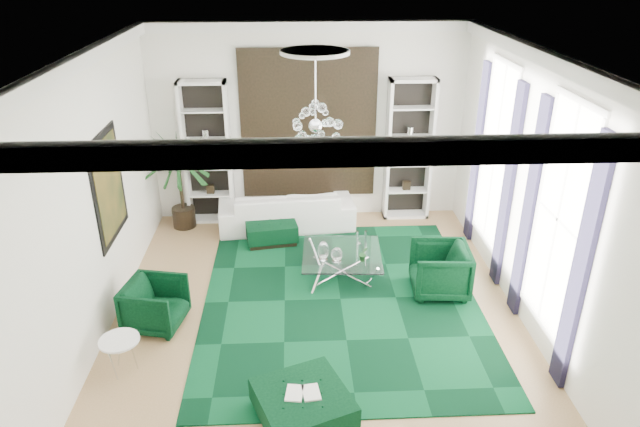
{
  "coord_description": "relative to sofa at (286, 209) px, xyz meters",
  "views": [
    {
      "loc": [
        -0.31,
        -7.16,
        4.98
      ],
      "look_at": [
        0.07,
        0.5,
        1.4
      ],
      "focal_mm": 32.0,
      "sensor_mm": 36.0,
      "label": 1
    }
  ],
  "objects": [
    {
      "name": "floor",
      "position": [
        0.46,
        -2.93,
        -0.39
      ],
      "size": [
        6.0,
        7.0,
        0.02
      ],
      "primitive_type": "cube",
      "color": "tan",
      "rests_on": "ground"
    },
    {
      "name": "ceiling",
      "position": [
        0.46,
        -2.93,
        3.43
      ],
      "size": [
        6.0,
        7.0,
        0.02
      ],
      "primitive_type": "cube",
      "color": "white",
      "rests_on": "ground"
    },
    {
      "name": "wall_back",
      "position": [
        0.46,
        0.58,
        1.52
      ],
      "size": [
        6.0,
        0.02,
        3.8
      ],
      "primitive_type": "cube",
      "color": "white",
      "rests_on": "ground"
    },
    {
      "name": "wall_front",
      "position": [
        0.46,
        -6.44,
        1.52
      ],
      "size": [
        6.0,
        0.02,
        3.8
      ],
      "primitive_type": "cube",
      "color": "white",
      "rests_on": "ground"
    },
    {
      "name": "wall_left",
      "position": [
        -2.55,
        -2.93,
        1.52
      ],
      "size": [
        0.02,
        7.0,
        3.8
      ],
      "primitive_type": "cube",
      "color": "white",
      "rests_on": "ground"
    },
    {
      "name": "wall_right",
      "position": [
        3.47,
        -2.93,
        1.52
      ],
      "size": [
        0.02,
        7.0,
        3.8
      ],
      "primitive_type": "cube",
      "color": "white",
      "rests_on": "ground"
    },
    {
      "name": "crown_molding",
      "position": [
        0.46,
        -2.93,
        3.32
      ],
      "size": [
        6.0,
        7.0,
        0.18
      ],
      "primitive_type": null,
      "color": "white",
      "rests_on": "ceiling"
    },
    {
      "name": "ceiling_medallion",
      "position": [
        0.46,
        -2.63,
        3.39
      ],
      "size": [
        0.9,
        0.9,
        0.05
      ],
      "primitive_type": "cylinder",
      "color": "white",
      "rests_on": "ceiling"
    },
    {
      "name": "tapestry",
      "position": [
        0.46,
        0.53,
        1.52
      ],
      "size": [
        2.5,
        0.06,
        2.8
      ],
      "primitive_type": "cube",
      "color": "black",
      "rests_on": "wall_back"
    },
    {
      "name": "shelving_left",
      "position": [
        -1.49,
        0.38,
        1.02
      ],
      "size": [
        0.9,
        0.38,
        2.8
      ],
      "primitive_type": null,
      "color": "white",
      "rests_on": "floor"
    },
    {
      "name": "shelving_right",
      "position": [
        2.41,
        0.38,
        1.02
      ],
      "size": [
        0.9,
        0.38,
        2.8
      ],
      "primitive_type": null,
      "color": "white",
      "rests_on": "floor"
    },
    {
      "name": "painting",
      "position": [
        -2.51,
        -2.33,
        1.47
      ],
      "size": [
        0.04,
        1.3,
        1.6
      ],
      "primitive_type": "cube",
      "color": "black",
      "rests_on": "wall_left"
    },
    {
      "name": "window_near",
      "position": [
        3.45,
        -3.83,
        1.52
      ],
      "size": [
        0.03,
        1.1,
        2.9
      ],
      "primitive_type": "cube",
      "color": "white",
      "rests_on": "wall_right"
    },
    {
      "name": "curtain_near_a",
      "position": [
        3.42,
        -4.61,
        1.27
      ],
      "size": [
        0.07,
        0.3,
        3.25
      ],
      "primitive_type": "cube",
      "color": "black",
      "rests_on": "floor"
    },
    {
      "name": "curtain_near_b",
      "position": [
        3.42,
        -3.05,
        1.27
      ],
      "size": [
        0.07,
        0.3,
        3.25
      ],
      "primitive_type": "cube",
      "color": "black",
      "rests_on": "floor"
    },
    {
      "name": "window_far",
      "position": [
        3.45,
        -1.43,
        1.52
      ],
      "size": [
        0.03,
        1.1,
        2.9
      ],
      "primitive_type": "cube",
      "color": "white",
      "rests_on": "wall_right"
    },
    {
      "name": "curtain_far_a",
      "position": [
        3.42,
        -2.21,
        1.27
      ],
      "size": [
        0.07,
        0.3,
        3.25
      ],
      "primitive_type": "cube",
      "color": "black",
      "rests_on": "floor"
    },
    {
      "name": "curtain_far_b",
      "position": [
        3.42,
        -0.65,
        1.27
      ],
      "size": [
        0.07,
        0.3,
        3.25
      ],
      "primitive_type": "cube",
      "color": "black",
      "rests_on": "floor"
    },
    {
      "name": "rug",
      "position": [
        0.84,
        -2.64,
        -0.37
      ],
      "size": [
        4.2,
        5.0,
        0.02
      ],
      "primitive_type": "cube",
      "color": "black",
      "rests_on": "floor"
    },
    {
      "name": "sofa",
      "position": [
        0.0,
        0.0,
        0.0
      ],
      "size": [
        2.66,
        1.23,
        0.75
      ],
      "primitive_type": "imported",
      "rotation": [
        0.0,
        0.0,
        3.23
      ],
      "color": "white",
      "rests_on": "floor"
    },
    {
      "name": "armchair_left",
      "position": [
        -1.86,
        -3.17,
        -0.02
      ],
      "size": [
        0.93,
        0.92,
        0.72
      ],
      "primitive_type": "imported",
      "rotation": [
        0.0,
        0.0,
        1.36
      ],
      "color": "black",
      "rests_on": "floor"
    },
    {
      "name": "armchair_right",
      "position": [
        2.41,
        -2.48,
        0.02
      ],
      "size": [
        0.94,
        0.92,
        0.8
      ],
      "primitive_type": "imported",
      "rotation": [
        0.0,
        0.0,
        -1.65
      ],
      "color": "black",
      "rests_on": "floor"
    },
    {
      "name": "coffee_table",
      "position": [
        0.92,
        -1.94,
        -0.16
      ],
      "size": [
        1.35,
        1.35,
        0.44
      ],
      "primitive_type": null,
      "rotation": [
        0.0,
        0.0,
        -0.06
      ],
      "color": "white",
      "rests_on": "floor"
    },
    {
      "name": "ottoman_side",
      "position": [
        -0.3,
        -0.53,
        -0.17
      ],
      "size": [
        1.05,
        1.05,
        0.41
      ],
      "primitive_type": "cube",
      "rotation": [
        0.0,
        0.0,
        0.16
      ],
      "color": "black",
      "rests_on": "floor"
    },
    {
      "name": "ottoman_front",
      "position": [
        0.21,
        -5.09,
        -0.18
      ],
      "size": [
        1.28,
        1.28,
        0.39
      ],
      "primitive_type": "cube",
      "rotation": [
        0.0,
        0.0,
        0.37
      ],
      "color": "black",
      "rests_on": "floor"
    },
    {
      "name": "book",
      "position": [
        0.21,
        -5.09,
        0.03
      ],
      "size": [
        0.4,
        0.27,
        0.03
      ],
      "primitive_type": "cube",
      "color": "white",
      "rests_on": "ottoman_front"
    },
    {
      "name": "side_table",
      "position": [
        -2.09,
        -4.14,
        -0.13
      ],
      "size": [
        0.55,
        0.55,
        0.49
      ],
      "primitive_type": "cylinder",
      "rotation": [
        0.0,
        0.0,
        -0.08
      ],
      "color": "white",
      "rests_on": "floor"
    },
    {
      "name": "palm",
      "position": [
        -2.0,
        0.1,
        0.83
      ],
      "size": [
        1.64,
        1.64,
        2.41
      ],
      "primitive_type": null,
      "rotation": [
        0.0,
        0.0,
        -0.09
      ],
      "color": "#184A1C",
      "rests_on": "floor"
    },
    {
      "name": "chandelier",
      "position": [
        0.45,
        -2.8,
        2.47
      ],
      "size": [
        0.93,
        0.93,
        0.67
      ],
      "primitive_type": null,
      "rotation": [
        0.0,
        0.0,
        0.32
      ],
      "color": "white",
      "rests_on": "ceiling"
    },
    {
      "name": "table_plant",
      "position": [
        1.24,
        -2.21,
        0.19
      ],
      "size": [
        0.17,
        0.14,
        0.26
      ],
      "primitive_type": "imported",
      "rotation": [
        0.0,
        0.0,
        0.2
      ],
      "color": "#184A1C",
      "rests_on": "coffee_table"
    }
  ]
}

